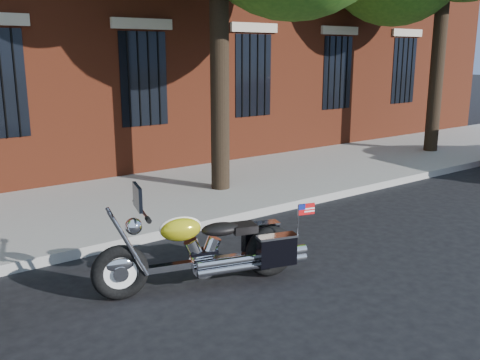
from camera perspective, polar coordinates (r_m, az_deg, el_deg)
ground at (r=8.17m, az=6.72°, el=-6.42°), size 120.00×120.00×0.00m
curb at (r=9.14m, az=0.78°, el=-3.65°), size 40.00×0.16×0.15m
sidewalk at (r=10.64m, az=-5.40°, el=-1.25°), size 40.00×3.60×0.15m
motorcycle at (r=6.46m, az=-3.25°, el=-7.56°), size 2.48×1.22×1.33m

